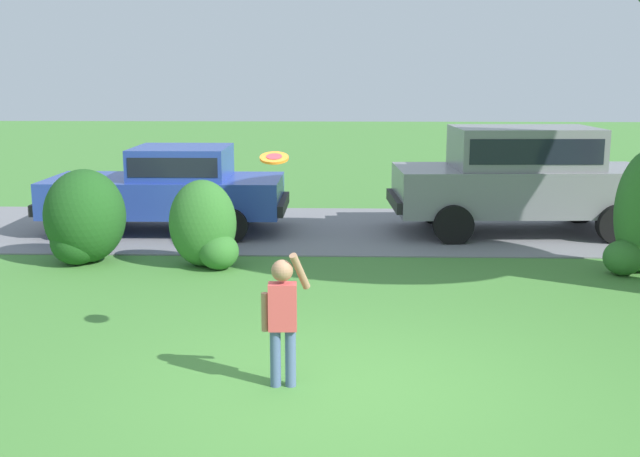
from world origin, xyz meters
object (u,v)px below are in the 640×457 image
frisbee (274,158)px  child_thrower (283,312)px  parked_sedan (171,186)px  parked_suv (522,174)px

frisbee → child_thrower: bearing=-79.7°
child_thrower → frisbee: (-0.12, 0.67, 1.34)m
parked_sedan → child_thrower: parked_sedan is taller
parked_suv → child_thrower: 8.11m
frisbee → parked_sedan: bearing=110.9°
parked_suv → frisbee: 7.64m
parked_sedan → child_thrower: (2.59, -7.11, -0.13)m
parked_sedan → parked_suv: parked_suv is taller
parked_suv → parked_sedan: bearing=-179.4°
parked_sedan → parked_suv: bearing=0.6°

